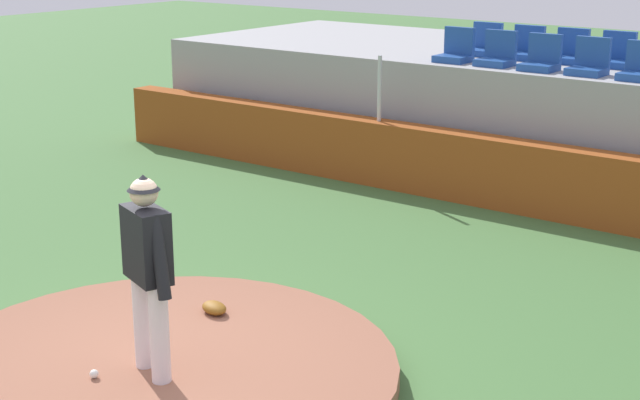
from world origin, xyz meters
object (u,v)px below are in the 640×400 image
(stadium_chair_3, at_px, (589,63))
(stadium_chair_8, at_px, (616,56))
(stadium_chair_5, at_px, (484,45))
(stadium_chair_7, at_px, (570,52))
(fielding_glove, at_px, (214,308))
(baseball, at_px, (94,374))
(stadium_chair_0, at_px, (456,51))
(pitcher, at_px, (147,261))
(stadium_chair_2, at_px, (541,59))
(stadium_chair_6, at_px, (526,49))
(stadium_chair_1, at_px, (497,55))

(stadium_chair_3, height_order, stadium_chair_8, same)
(stadium_chair_5, xyz_separation_m, stadium_chair_7, (1.40, -0.00, 0.00))
(fielding_glove, relative_size, stadium_chair_3, 0.60)
(baseball, distance_m, stadium_chair_7, 9.06)
(stadium_chair_3, relative_size, stadium_chair_7, 1.00)
(stadium_chair_0, distance_m, stadium_chair_5, 0.90)
(pitcher, xyz_separation_m, stadium_chair_0, (-1.51, 7.64, 0.76))
(baseball, distance_m, stadium_chair_5, 9.14)
(stadium_chair_7, relative_size, stadium_chair_8, 1.00)
(pitcher, relative_size, stadium_chair_2, 3.39)
(fielding_glove, relative_size, stadium_chair_5, 0.60)
(pitcher, height_order, stadium_chair_6, stadium_chair_6)
(stadium_chair_8, bearing_deg, stadium_chair_0, 23.35)
(baseball, distance_m, stadium_chair_8, 9.11)
(baseball, relative_size, stadium_chair_5, 0.15)
(stadium_chair_6, bearing_deg, baseball, 93.08)
(stadium_chair_1, relative_size, stadium_chair_2, 1.00)
(stadium_chair_6, bearing_deg, stadium_chair_0, 50.80)
(fielding_glove, xyz_separation_m, stadium_chair_7, (0.35, 7.32, 1.69))
(baseball, relative_size, stadium_chair_6, 0.15)
(stadium_chair_0, xyz_separation_m, stadium_chair_6, (0.72, 0.88, 0.00))
(stadium_chair_0, height_order, stadium_chair_7, same)
(stadium_chair_1, bearing_deg, stadium_chair_3, 179.11)
(pitcher, xyz_separation_m, stadium_chair_2, (-0.13, 7.60, 0.76))
(stadium_chair_2, height_order, stadium_chair_8, same)
(stadium_chair_2, relative_size, stadium_chair_5, 1.00)
(stadium_chair_5, bearing_deg, stadium_chair_6, 178.13)
(pitcher, relative_size, stadium_chair_7, 3.39)
(pitcher, distance_m, stadium_chair_7, 8.57)
(stadium_chair_0, xyz_separation_m, stadium_chair_3, (2.07, -0.02, 0.00))
(stadium_chair_1, bearing_deg, pitcher, 96.24)
(fielding_glove, bearing_deg, stadium_chair_5, 114.87)
(stadium_chair_3, distance_m, stadium_chair_8, 0.92)
(pitcher, height_order, stadium_chair_7, stadium_chair_7)
(baseball, xyz_separation_m, stadium_chair_5, (-1.19, 8.90, 1.71))
(stadium_chair_1, xyz_separation_m, stadium_chair_7, (0.73, 0.89, 0.00))
(stadium_chair_0, height_order, stadium_chair_8, same)
(baseball, height_order, stadium_chair_0, stadium_chair_0)
(stadium_chair_3, bearing_deg, stadium_chair_1, -0.89)
(stadium_chair_6, xyz_separation_m, stadium_chair_8, (1.38, 0.03, 0.00))
(pitcher, relative_size, stadium_chair_1, 3.39)
(pitcher, bearing_deg, stadium_chair_2, 110.61)
(stadium_chair_5, bearing_deg, fielding_glove, 98.18)
(baseball, height_order, stadium_chair_2, stadium_chair_2)
(stadium_chair_3, distance_m, stadium_chair_7, 1.13)
(pitcher, height_order, baseball, pitcher)
(fielding_glove, height_order, stadium_chair_6, stadium_chair_6)
(stadium_chair_6, height_order, stadium_chair_8, same)
(stadium_chair_5, distance_m, stadium_chair_8, 2.09)
(stadium_chair_1, bearing_deg, stadium_chair_6, -92.55)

